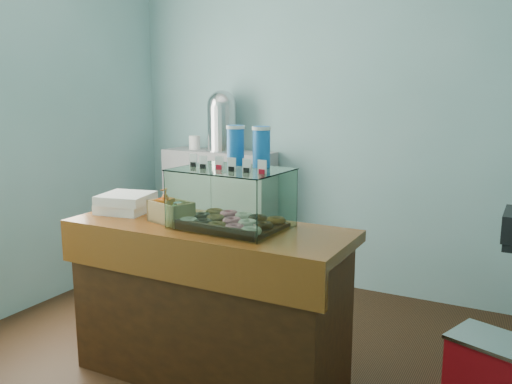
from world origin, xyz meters
The scene contains 9 objects.
ground centered at (0.00, 0.00, 0.00)m, with size 3.50×3.50×0.00m, color black.
room_shell centered at (0.03, 0.01, 1.71)m, with size 3.54×3.04×2.82m.
counter centered at (0.00, -0.25, 0.46)m, with size 1.60×0.60×0.90m.
back_shelf centered at (-0.90, 1.32, 0.55)m, with size 1.00×0.32×1.10m, color gray.
display_case centered at (0.15, -0.20, 1.07)m, with size 0.61×0.46×0.54m.
condiment_crate centered at (-0.22, -0.29, 0.97)m, with size 0.28×0.21×0.19m.
pastry_boxes centered at (-0.61, -0.21, 0.96)m, with size 0.34×0.34×0.11m.
coffee_urn centered at (-0.86, 1.32, 1.37)m, with size 0.28×0.28×0.52m.
red_cooler centered at (1.45, 0.22, 0.18)m, with size 0.49×0.43×0.36m.
Camera 1 is at (1.58, -2.67, 1.64)m, focal length 38.00 mm.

